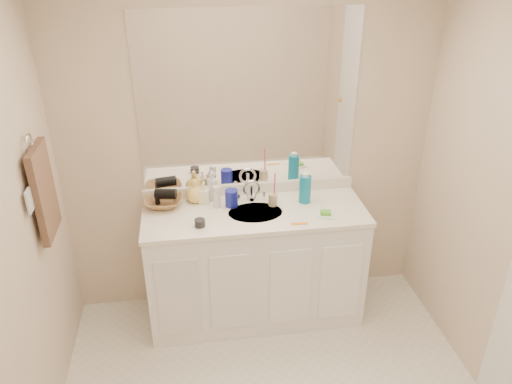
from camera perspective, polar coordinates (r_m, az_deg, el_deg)
name	(u,v)px	position (r m, az deg, el deg)	size (l,w,h in m)	color
wall_back	(249,152)	(3.49, -0.80, 4.61)	(2.60, 0.02, 2.40)	beige
vanity_cabinet	(255,266)	(3.64, -0.12, -8.42)	(1.50, 0.55, 0.85)	white
countertop	(255,213)	(3.40, -0.13, -2.39)	(1.52, 0.57, 0.03)	white
backsplash	(250,188)	(3.60, -0.74, 0.41)	(1.52, 0.03, 0.08)	white
sink_basin	(255,214)	(3.38, -0.08, -2.51)	(0.37, 0.37, 0.02)	beige
faucet	(252,193)	(3.50, -0.51, -0.11)	(0.02, 0.02, 0.11)	silver
mirror	(249,102)	(3.37, -0.82, 10.23)	(1.48, 0.01, 1.20)	white
blue_mug	(231,198)	(3.43, -2.82, -0.71)	(0.09, 0.09, 0.12)	navy
tan_cup	(273,199)	(3.44, 1.94, -0.86)	(0.06, 0.06, 0.09)	tan
toothbrush	(275,186)	(3.40, 2.13, 0.74)	(0.01, 0.01, 0.20)	#E23B72
mouthwash_bottle	(305,189)	(3.48, 5.62, 0.34)	(0.08, 0.08, 0.20)	#0D759E
soap_dish	(325,215)	(3.36, 7.93, -2.63)	(0.11, 0.09, 0.01)	white
green_soap	(325,213)	(3.35, 7.94, -2.36)	(0.07, 0.05, 0.02)	#5BB92D
orange_comb	(300,224)	(3.25, 5.00, -3.62)	(0.11, 0.02, 0.00)	orange
dark_jar	(200,223)	(3.23, -6.43, -3.53)	(0.07, 0.07, 0.05)	black
extra_white_bottle	(217,197)	(3.41, -4.52, -0.55)	(0.05, 0.05, 0.16)	silver
soap_bottle_white	(212,186)	(3.50, -5.03, 0.73)	(0.08, 0.08, 0.21)	silver
soap_bottle_cream	(204,193)	(3.48, -5.94, -0.06)	(0.07, 0.07, 0.16)	#FEF4CF
soap_bottle_yellow	(195,191)	(3.50, -6.97, 0.13)	(0.13, 0.13, 0.17)	#FBD061
wicker_basket	(163,201)	(3.50, -10.54, -1.07)	(0.26, 0.26, 0.06)	brown
hair_dryer	(166,194)	(3.47, -10.29, -0.21)	(0.07, 0.07, 0.14)	black
towel_ring	(29,143)	(2.97, -24.48, 5.14)	(0.11, 0.11, 0.01)	silver
hand_towel	(44,192)	(3.08, -23.06, 0.02)	(0.04, 0.32, 0.55)	#442F24
switch_plate	(29,201)	(2.89, -24.48, -0.93)	(0.01, 0.09, 0.13)	silver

